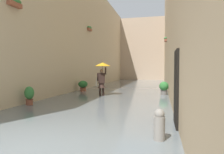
{
  "coord_description": "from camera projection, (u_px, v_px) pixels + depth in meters",
  "views": [
    {
      "loc": [
        -2.74,
        3.41,
        1.67
      ],
      "look_at": [
        0.27,
        -9.06,
        1.17
      ],
      "focal_mm": 32.66,
      "sensor_mm": 36.0,
      "label": 1
    }
  ],
  "objects": [
    {
      "name": "building_facade_left",
      "position": [
        180.0,
        5.0,
        15.61
      ],
      "size": [
        2.04,
        30.38,
        13.17
      ],
      "color": "tan",
      "rests_on": "ground_plane"
    },
    {
      "name": "ground_plane",
      "position": [
        127.0,
        89.0,
        16.83
      ],
      "size": [
        65.95,
        65.95,
        0.0
      ],
      "primitive_type": "plane",
      "color": "#605B56"
    },
    {
      "name": "building_facade_far",
      "position": [
        142.0,
        50.0,
        30.33
      ],
      "size": [
        9.97,
        1.8,
        9.14
      ],
      "primitive_type": "cube",
      "color": "tan",
      "rests_on": "ground_plane"
    },
    {
      "name": "flood_water",
      "position": [
        127.0,
        89.0,
        16.82
      ],
      "size": [
        7.17,
        32.38,
        0.11
      ],
      "primitive_type": "cube",
      "color": "slate",
      "rests_on": "ground_plane"
    },
    {
      "name": "person_wading",
      "position": [
        102.0,
        73.0,
        12.0
      ],
      "size": [
        0.98,
        0.98,
        2.14
      ],
      "color": "#4C4233",
      "rests_on": "ground_plane"
    },
    {
      "name": "potted_plant_near_right",
      "position": [
        29.0,
        95.0,
        8.87
      ],
      "size": [
        0.41,
        0.41,
        0.92
      ],
      "color": "brown",
      "rests_on": "ground_plane"
    },
    {
      "name": "potted_plant_far_left",
      "position": [
        163.0,
        88.0,
        13.8
      ],
      "size": [
        0.35,
        0.35,
        0.81
      ],
      "color": "#66605B",
      "rests_on": "ground_plane"
    },
    {
      "name": "potted_plant_far_right",
      "position": [
        83.0,
        86.0,
        14.48
      ],
      "size": [
        0.66,
        0.66,
        0.84
      ],
      "color": "#9E563D",
      "rests_on": "ground_plane"
    },
    {
      "name": "potted_plant_near_left",
      "position": [
        164.0,
        88.0,
        12.43
      ],
      "size": [
        0.56,
        0.56,
        0.91
      ],
      "color": "#66605B",
      "rests_on": "ground_plane"
    },
    {
      "name": "mooring_bollard",
      "position": [
        159.0,
        127.0,
        4.48
      ],
      "size": [
        0.25,
        0.25,
        0.8
      ],
      "color": "gray",
      "rests_on": "ground_plane"
    },
    {
      "name": "building_facade_right",
      "position": [
        80.0,
        34.0,
        17.6
      ],
      "size": [
        2.04,
        30.38,
        9.34
      ],
      "color": "beige",
      "rests_on": "ground_plane"
    }
  ]
}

